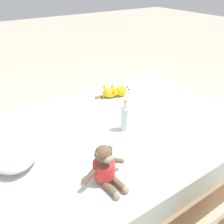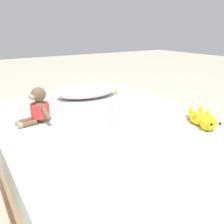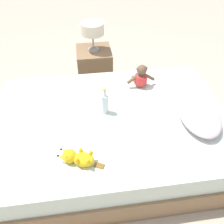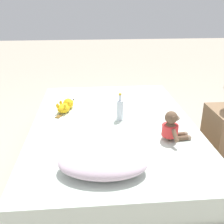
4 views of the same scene
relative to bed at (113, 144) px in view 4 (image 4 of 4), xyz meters
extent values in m
plane|color=#B7A893|center=(0.00, 0.00, -0.22)|extent=(16.00, 16.00, 0.00)
cube|color=#846647|center=(0.00, 0.00, -0.09)|extent=(1.43, 2.07, 0.24)
cube|color=silver|center=(0.00, 0.00, 0.12)|extent=(1.39, 2.01, 0.19)
ellipsoid|color=silver|center=(0.13, 0.71, 0.29)|extent=(0.59, 0.39, 0.13)
ellipsoid|color=brown|center=(-0.40, 0.34, 0.30)|extent=(0.11, 0.12, 0.15)
cylinder|color=red|center=(-0.40, 0.34, 0.30)|extent=(0.13, 0.13, 0.09)
sphere|color=brown|center=(-0.40, 0.34, 0.41)|extent=(0.10, 0.10, 0.10)
ellipsoid|color=gray|center=(-0.44, 0.34, 0.40)|extent=(0.05, 0.06, 0.04)
sphere|color=black|center=(-0.44, 0.32, 0.42)|extent=(0.01, 0.01, 0.01)
sphere|color=black|center=(-0.44, 0.35, 0.42)|extent=(0.01, 0.01, 0.01)
cylinder|color=brown|center=(-0.40, 0.30, 0.42)|extent=(0.03, 0.01, 0.03)
cylinder|color=brown|center=(-0.41, 0.39, 0.42)|extent=(0.03, 0.01, 0.03)
cylinder|color=brown|center=(-0.39, 0.25, 0.31)|extent=(0.04, 0.10, 0.08)
cylinder|color=brown|center=(-0.41, 0.44, 0.31)|extent=(0.04, 0.10, 0.08)
cylinder|color=brown|center=(-0.49, 0.30, 0.24)|extent=(0.10, 0.05, 0.04)
cylinder|color=brown|center=(-0.50, 0.36, 0.24)|extent=(0.10, 0.05, 0.04)
sphere|color=gray|center=(-0.54, 0.30, 0.24)|extent=(0.04, 0.04, 0.04)
sphere|color=gray|center=(-0.55, 0.36, 0.24)|extent=(0.04, 0.04, 0.04)
ellipsoid|color=yellow|center=(0.45, -0.26, 0.26)|extent=(0.16, 0.18, 0.08)
sphere|color=yellow|center=(0.41, -0.36, 0.27)|extent=(0.10, 0.10, 0.10)
cone|color=yellow|center=(0.42, -0.40, 0.28)|extent=(0.05, 0.07, 0.05)
sphere|color=black|center=(0.41, -0.43, 0.29)|extent=(0.02, 0.02, 0.02)
cone|color=yellow|center=(0.37, -0.39, 0.28)|extent=(0.05, 0.07, 0.05)
sphere|color=black|center=(0.36, -0.41, 0.29)|extent=(0.02, 0.02, 0.02)
sphere|color=red|center=(0.44, -0.37, 0.30)|extent=(0.02, 0.02, 0.02)
sphere|color=red|center=(0.38, -0.34, 0.30)|extent=(0.02, 0.02, 0.02)
ellipsoid|color=yellow|center=(0.47, -0.30, 0.30)|extent=(0.04, 0.04, 0.05)
ellipsoid|color=yellow|center=(0.40, -0.27, 0.30)|extent=(0.04, 0.04, 0.05)
ellipsoid|color=yellow|center=(0.50, -0.23, 0.30)|extent=(0.04, 0.04, 0.05)
ellipsoid|color=yellow|center=(0.43, -0.20, 0.30)|extent=(0.04, 0.04, 0.05)
cube|color=brown|center=(0.48, -0.16, 0.23)|extent=(0.07, 0.08, 0.01)
cylinder|color=silver|center=(-0.06, -0.05, 0.31)|extent=(0.06, 0.06, 0.18)
cylinder|color=silver|center=(-0.06, -0.05, 0.43)|extent=(0.02, 0.02, 0.05)
cylinder|color=gold|center=(-0.06, -0.05, 0.46)|extent=(0.03, 0.03, 0.01)
camera|label=1|loc=(-1.23, 0.84, 1.23)|focal=38.22mm
camera|label=2|loc=(-0.80, -1.16, 0.81)|focal=38.02mm
camera|label=3|loc=(1.41, -0.20, 1.57)|focal=36.70mm
camera|label=4|loc=(0.19, 2.09, 1.23)|focal=42.84mm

